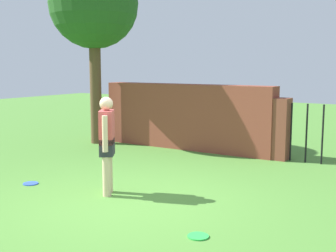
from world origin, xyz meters
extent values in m
plane|color=#4C8433|center=(0.00, 0.00, 0.00)|extent=(40.00, 40.00, 0.00)
cube|color=brown|center=(-1.50, 4.37, 0.83)|extent=(4.69, 0.50, 1.66)
cylinder|color=brown|center=(-3.99, 3.75, 1.55)|extent=(0.31, 0.31, 3.10)
sphere|color=#23511E|center=(-3.99, 3.75, 3.76)|extent=(2.38, 2.38, 2.38)
cylinder|color=beige|center=(-0.52, 0.09, 0.42)|extent=(0.14, 0.14, 0.85)
cylinder|color=beige|center=(-0.64, 0.27, 0.42)|extent=(0.14, 0.14, 0.85)
cube|color=#2D2D38|center=(-0.58, 0.18, 0.80)|extent=(0.38, 0.42, 0.28)
cube|color=#CC4C4C|center=(-0.58, 0.18, 1.12)|extent=(0.38, 0.42, 0.55)
sphere|color=beige|center=(-0.58, 0.18, 1.51)|extent=(0.22, 0.22, 0.22)
cylinder|color=beige|center=(-0.46, -0.01, 1.05)|extent=(0.09, 0.09, 0.58)
cylinder|color=beige|center=(-0.71, 0.37, 1.05)|extent=(0.09, 0.09, 0.58)
cube|color=brown|center=(0.94, 4.37, 0.70)|extent=(0.44, 0.44, 1.40)
cylinder|color=black|center=(1.21, 4.37, 0.65)|extent=(0.04, 0.04, 1.30)
cylinder|color=black|center=(1.56, 4.37, 0.65)|extent=(0.04, 0.04, 1.30)
cylinder|color=black|center=(1.90, 4.37, 0.65)|extent=(0.04, 0.04, 1.30)
cylinder|color=green|center=(1.56, -0.64, 0.01)|extent=(0.27, 0.27, 0.02)
cylinder|color=blue|center=(-2.16, -0.10, 0.01)|extent=(0.27, 0.27, 0.02)
camera|label=1|loc=(4.00, -5.20, 2.12)|focal=46.33mm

